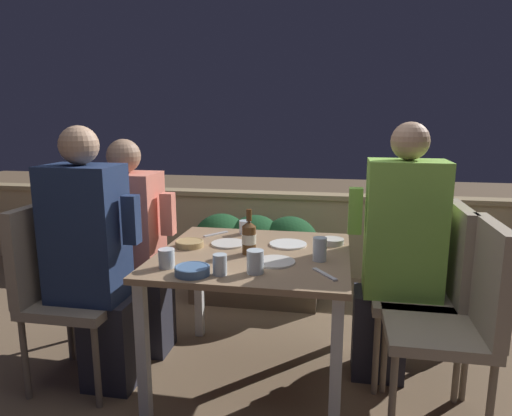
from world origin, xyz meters
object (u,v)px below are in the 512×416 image
Objects in this scene: person_coral_top at (134,247)px; potted_plant at (444,271)px; chair_left_near at (58,278)px; chair_right_near at (463,307)px; chair_right_far at (436,278)px; beer_bottle at (249,237)px; person_navy_jumper at (93,259)px; person_green_blouse at (397,254)px; chair_left_far at (102,256)px.

potted_plant is at bearing 12.26° from person_coral_top.
chair_left_near is 0.75× the size of person_coral_top.
chair_right_far is at bearing 96.69° from chair_right_near.
potted_plant is (0.09, 0.78, -0.10)m from chair_right_near.
person_coral_top is at bearing 163.77° from beer_bottle.
person_navy_jumper is 1.07× the size of person_coral_top.
person_navy_jumper is at bearing -166.69° from person_green_blouse.
person_coral_top is at bearing 167.36° from chair_right_near.
person_green_blouse reaches higher than chair_right_far.
beer_bottle is (-0.74, -0.19, 0.10)m from person_green_blouse.
chair_left_far is 0.70× the size of person_green_blouse.
chair_left_far is (-0.17, 0.38, -0.11)m from person_navy_jumper.
person_navy_jumper is 0.99× the size of person_green_blouse.
chair_right_near is at bearing -0.22° from person_navy_jumper.
potted_plant is at bearing 22.64° from person_navy_jumper.
potted_plant is (1.85, 0.77, -0.21)m from person_navy_jumper.
chair_right_far is 0.45m from potted_plant.
person_coral_top reaches higher than beer_bottle.
potted_plant is (1.81, 0.39, -0.17)m from person_coral_top.
person_coral_top is (0.04, 0.38, -0.04)m from person_navy_jumper.
person_coral_top is at bearing 0.00° from chair_left_far.
person_coral_top is 1.86m from potted_plant.
beer_bottle is at bearing -150.80° from potted_plant.
chair_left_near is 1.96m from chair_right_far.
person_green_blouse is (1.51, 0.36, 0.01)m from person_navy_jumper.
beer_bottle is at bearing -165.62° from person_green_blouse.
chair_right_far is (-0.04, 0.36, 0.00)m from chair_right_near.
person_green_blouse is (-0.20, -0.00, 0.12)m from chair_right_far.
chair_left_far reaches higher than potted_plant.
chair_right_near and chair_right_far have the same top height.
potted_plant is (0.34, 0.41, -0.22)m from person_green_blouse.
chair_left_near is 0.23m from person_navy_jumper.
potted_plant is (2.02, 0.39, -0.10)m from chair_left_far.
chair_left_far is 1.68m from person_green_blouse.
chair_left_far is 0.22m from person_coral_top.
chair_left_near is 1.76m from person_green_blouse.
person_green_blouse is at bearing 14.38° from beer_bottle.
potted_plant is (0.13, 0.41, -0.10)m from chair_right_far.
chair_left_near is at bearing -123.00° from person_coral_top.
person_navy_jumper is at bearing 179.78° from chair_right_near.
chair_right_far is at bearing -0.63° from chair_left_far.
chair_left_near is 0.71× the size of person_navy_jumper.
person_green_blouse is (1.68, -0.02, 0.12)m from chair_left_far.
chair_right_far is at bearing 0.00° from person_green_blouse.
potted_plant is (2.06, 0.77, -0.10)m from chair_left_near.
chair_left_far is 1.88m from chair_right_far.
person_navy_jumper reaches higher than person_coral_top.
beer_bottle is at bearing -16.23° from person_coral_top.
chair_left_near is 1.96m from chair_right_near.
potted_plant is at bearing 72.08° from chair_right_far.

